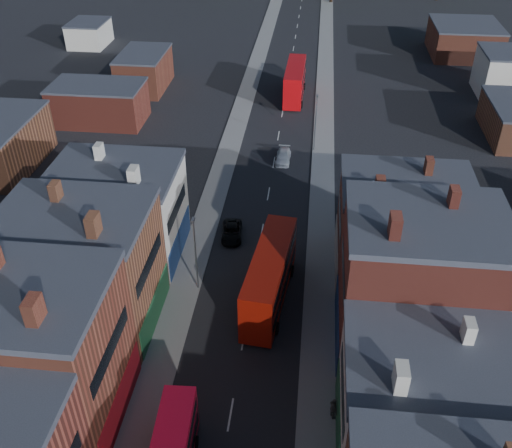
% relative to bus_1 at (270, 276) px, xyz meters
% --- Properties ---
extents(pavement_west, '(3.00, 200.00, 0.12)m').
position_rel_bus_1_xyz_m(pavement_west, '(-8.29, 20.98, -2.88)').
color(pavement_west, gray).
rests_on(pavement_west, ground).
extents(pavement_east, '(3.00, 200.00, 0.12)m').
position_rel_bus_1_xyz_m(pavement_east, '(4.71, 20.98, -2.88)').
color(pavement_east, gray).
rests_on(pavement_east, ground).
extents(lamp_post_2, '(0.25, 0.70, 8.12)m').
position_rel_bus_1_xyz_m(lamp_post_2, '(-6.99, 0.98, 1.77)').
color(lamp_post_2, slate).
rests_on(lamp_post_2, ground).
extents(lamp_post_3, '(0.25, 0.70, 8.12)m').
position_rel_bus_1_xyz_m(lamp_post_3, '(3.41, 30.98, 1.77)').
color(lamp_post_3, slate).
rests_on(lamp_post_3, ground).
extents(bus_1, '(4.22, 12.84, 5.44)m').
position_rel_bus_1_xyz_m(bus_1, '(0.00, 0.00, 0.00)').
color(bus_1, '#A61609').
rests_on(bus_1, ground).
extents(bus_2, '(3.32, 12.45, 5.36)m').
position_rel_bus_1_xyz_m(bus_2, '(-0.29, 49.33, -0.05)').
color(bus_2, '#BB080C').
rests_on(bus_2, ground).
extents(car_2, '(2.60, 4.82, 1.29)m').
position_rel_bus_1_xyz_m(car_2, '(-4.96, 9.72, -2.29)').
color(car_2, black).
rests_on(car_2, ground).
extents(car_3, '(1.90, 4.60, 1.33)m').
position_rel_bus_1_xyz_m(car_3, '(-0.59, 27.49, -2.27)').
color(car_3, silver).
rests_on(car_3, ground).
extents(ped_3, '(0.92, 1.27, 1.97)m').
position_rel_bus_1_xyz_m(ped_3, '(5.91, -12.50, -1.83)').
color(ped_3, '#554F49').
rests_on(ped_3, pavement_east).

